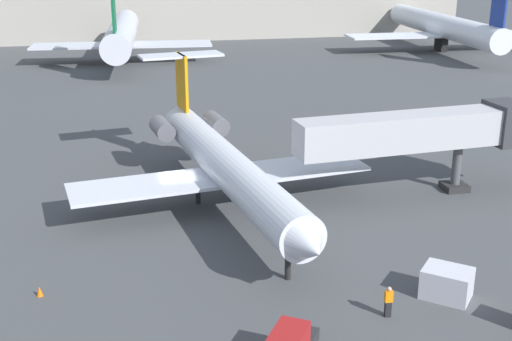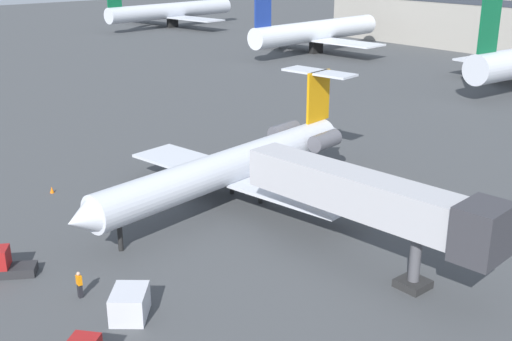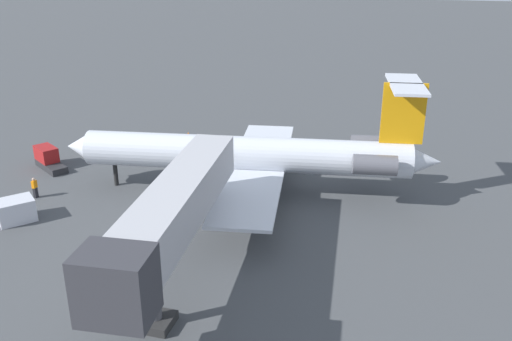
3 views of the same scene
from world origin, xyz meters
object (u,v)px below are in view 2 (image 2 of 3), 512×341
cargo_container_uld (130,304)px  traffic_cone_near (52,190)px  jet_bridge (379,201)px  ground_crew_marshaller (79,284)px  parked_airliner_west_mid (316,32)px  regional_jet (236,164)px  parked_airliner_west_end (171,11)px

cargo_container_uld → traffic_cone_near: size_ratio=5.74×
jet_bridge → ground_crew_marshaller: bearing=-120.4°
traffic_cone_near → parked_airliner_west_mid: size_ratio=0.02×
regional_jet → jet_bridge: 15.20m
regional_jet → ground_crew_marshaller: 17.70m
regional_jet → parked_airliner_west_end: (-105.63, 62.50, 0.90)m
parked_airliner_west_mid → cargo_container_uld: bearing=-51.4°
cargo_container_uld → parked_airliner_west_mid: 97.03m
regional_jet → ground_crew_marshaller: bearing=-70.8°
traffic_cone_near → parked_airliner_west_mid: (-39.12, 71.17, 4.00)m
parked_airliner_west_end → cargo_container_uld: bearing=-34.0°
ground_crew_marshaller → cargo_container_uld: 4.02m
parked_airliner_west_end → parked_airliner_west_mid: 54.74m
jet_bridge → parked_airliner_west_mid: 89.94m
regional_jet → cargo_container_uld: size_ratio=9.48×
regional_jet → traffic_cone_near: (-11.81, -10.74, -3.06)m
traffic_cone_near → cargo_container_uld: bearing=-12.1°
ground_crew_marshaller → cargo_container_uld: bearing=17.6°
regional_jet → traffic_cone_near: regional_jet is taller
cargo_container_uld → traffic_cone_near: (-21.41, 4.59, -0.55)m
cargo_container_uld → parked_airliner_west_mid: parked_airliner_west_mid is taller
jet_bridge → ground_crew_marshaller: size_ratio=10.78×
traffic_cone_near → parked_airliner_west_mid: bearing=118.8°
jet_bridge → traffic_cone_near: (-26.91, -10.10, -4.65)m
ground_crew_marshaller → traffic_cone_near: 18.52m
cargo_container_uld → parked_airliner_west_mid: (-60.52, 75.76, 3.45)m
regional_jet → cargo_container_uld: 18.27m
ground_crew_marshaller → cargo_container_uld: ground_crew_marshaller is taller
regional_jet → ground_crew_marshaller: size_ratio=17.72×
regional_jet → parked_airliner_west_mid: bearing=130.1°
regional_jet → jet_bridge: size_ratio=1.64×
ground_crew_marshaller → parked_airliner_west_mid: bearing=126.4°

